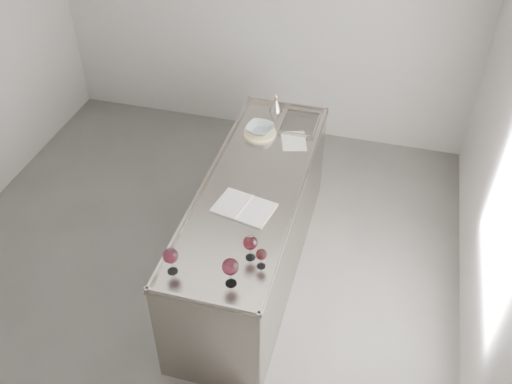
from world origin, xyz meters
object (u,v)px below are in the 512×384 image
(wine_glass_right, at_px, (250,243))
(wine_funnel, at_px, (276,105))
(ceramic_bowl, at_px, (260,129))
(counter, at_px, (253,228))
(wine_glass_middle, at_px, (230,267))
(wine_glass_small, at_px, (261,255))
(notebook, at_px, (244,208))
(wine_glass_left, at_px, (171,256))

(wine_glass_right, distance_m, wine_funnel, 1.84)
(ceramic_bowl, height_order, wine_funnel, wine_funnel)
(counter, xyz_separation_m, wine_glass_middle, (0.13, -0.99, 0.62))
(wine_glass_small, height_order, wine_funnel, wine_funnel)
(wine_glass_middle, xyz_separation_m, wine_funnel, (-0.21, 2.07, -0.09))
(wine_glass_middle, relative_size, ceramic_bowl, 0.92)
(notebook, bearing_deg, wine_glass_left, -99.72)
(ceramic_bowl, xyz_separation_m, wine_funnel, (0.05, 0.39, 0.01))
(counter, xyz_separation_m, wine_glass_small, (0.27, -0.80, 0.57))
(notebook, bearing_deg, ceramic_bowl, 109.65)
(notebook, distance_m, ceramic_bowl, 0.98)
(wine_glass_small, relative_size, wine_funnel, 0.82)
(wine_glass_right, distance_m, ceramic_bowl, 1.47)
(wine_glass_right, relative_size, ceramic_bowl, 0.82)
(ceramic_bowl, bearing_deg, wine_glass_right, -77.59)
(wine_glass_left, height_order, notebook, wine_glass_left)
(wine_glass_right, bearing_deg, ceramic_bowl, 102.41)
(wine_glass_right, bearing_deg, wine_glass_small, -32.47)
(wine_glass_left, xyz_separation_m, wine_glass_small, (0.55, 0.19, -0.03))
(wine_glass_right, distance_m, notebook, 0.51)
(wine_funnel, bearing_deg, wine_glass_left, -95.19)
(notebook, bearing_deg, wine_glass_small, -51.19)
(counter, xyz_separation_m, ceramic_bowl, (-0.13, 0.69, 0.52))
(wine_funnel, bearing_deg, wine_glass_right, -81.60)
(wine_glass_left, bearing_deg, counter, 74.71)
(wine_glass_middle, relative_size, wine_glass_small, 1.42)
(wine_glass_left, bearing_deg, notebook, 68.68)
(wine_glass_middle, distance_m, wine_funnel, 2.09)
(wine_glass_left, distance_m, wine_glass_small, 0.58)
(wine_glass_left, bearing_deg, wine_funnel, 84.81)
(counter, xyz_separation_m, wine_funnel, (-0.08, 1.08, 0.52))
(wine_glass_middle, relative_size, wine_funnel, 1.16)
(wine_glass_small, bearing_deg, counter, 108.95)
(notebook, xyz_separation_m, ceramic_bowl, (-0.14, 0.97, 0.04))
(wine_glass_left, relative_size, wine_glass_middle, 0.93)
(wine_glass_left, relative_size, wine_funnel, 1.08)
(notebook, xyz_separation_m, wine_funnel, (-0.09, 1.36, 0.05))
(counter, relative_size, notebook, 5.13)
(wine_glass_middle, xyz_separation_m, wine_glass_right, (0.06, 0.25, -0.02))
(wine_glass_small, bearing_deg, notebook, 117.20)
(wine_glass_right, height_order, ceramic_bowl, wine_glass_right)
(wine_glass_left, distance_m, wine_glass_right, 0.52)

